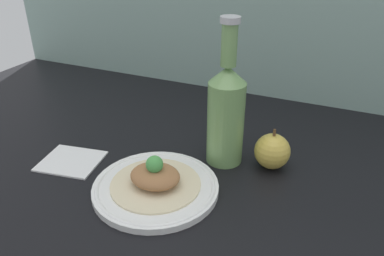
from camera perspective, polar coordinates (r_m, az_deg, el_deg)
ground_plane at (r=76.06cm, az=-0.60°, el=-10.56°), size 180.00×110.00×4.00cm
plate at (r=74.45cm, az=-5.54°, el=-8.92°), size 24.70×24.70×1.60cm
plated_food at (r=73.10cm, az=-5.63°, el=-7.49°), size 17.66×17.66×6.49cm
cider_bottle at (r=78.23cm, az=5.22°, el=2.60°), size 7.87×7.87×31.27cm
apple at (r=81.24cm, az=12.12°, el=-3.48°), size 7.62×7.62×9.08cm
napkin at (r=86.89cm, az=-17.94°, el=-4.71°), size 14.22×12.86×0.80cm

